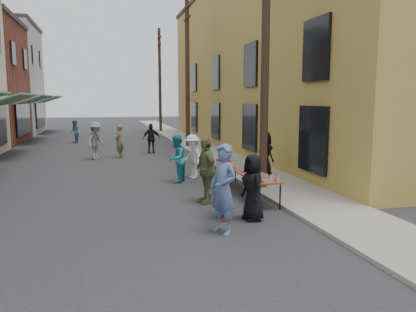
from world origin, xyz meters
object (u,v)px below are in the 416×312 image
guest_front_c (177,159)px  guest_front_a (253,187)px  catering_tray_sausage (267,179)px  server (265,153)px  serving_table (246,172)px  utility_pole_mid (187,72)px  utility_pole_near (265,48)px  utility_pole_far (160,81)px

guest_front_c → guest_front_a: bearing=41.2°
catering_tray_sausage → server: (1.66, 4.14, 0.12)m
guest_front_c → server: 3.40m
serving_table → guest_front_c: size_ratio=2.36×
utility_pole_mid → catering_tray_sausage: bearing=-93.1°
utility_pole_near → utility_pole_mid: (0.00, 12.00, 0.00)m
utility_pole_mid → catering_tray_sausage: 14.65m
server → serving_table: bearing=130.9°
utility_pole_near → server: utility_pole_near is taller
utility_pole_mid → server: bearing=-84.9°
utility_pole_mid → serving_table: utility_pole_mid is taller
catering_tray_sausage → server: size_ratio=0.31×
utility_pole_mid → utility_pole_far: 12.00m
utility_pole_mid → guest_front_c: (-2.51, -10.17, -3.65)m
utility_pole_near → guest_front_a: utility_pole_near is taller
utility_pole_near → serving_table: 3.90m
serving_table → catering_tray_sausage: catering_tray_sausage is taller
serving_table → guest_front_c: (-1.74, 2.33, 0.13)m
guest_front_a → server: 5.60m
utility_pole_near → utility_pole_mid: bearing=90.0°
utility_pole_near → guest_front_c: size_ratio=5.32×
utility_pole_far → guest_front_a: size_ratio=5.57×
utility_pole_mid → serving_table: 13.08m
utility_pole_mid → catering_tray_sausage: utility_pole_mid is taller
serving_table → guest_front_a: size_ratio=2.48×
utility_pole_far → guest_front_a: bearing=-93.2°
serving_table → guest_front_a: 2.67m
utility_pole_far → guest_front_a: (-1.52, -27.06, -3.69)m
guest_front_a → guest_front_c: bearing=-175.2°
server → utility_pole_far: bearing=-13.2°
utility_pole_near → utility_pole_far: bearing=90.0°
utility_pole_near → utility_pole_mid: 12.00m
catering_tray_sausage → guest_front_a: 1.18m
serving_table → utility_pole_far: bearing=88.2°
utility_pole_near → catering_tray_sausage: 4.36m
serving_table → catering_tray_sausage: bearing=-90.0°
utility_pole_near → guest_front_a: bearing=-116.4°
utility_pole_near → catering_tray_sausage: bearing=-109.7°
guest_front_a → server: server is taller
catering_tray_sausage → utility_pole_near: bearing=70.3°
utility_pole_far → catering_tray_sausage: bearing=-91.7°
utility_pole_near → server: (0.89, 1.99, -3.59)m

